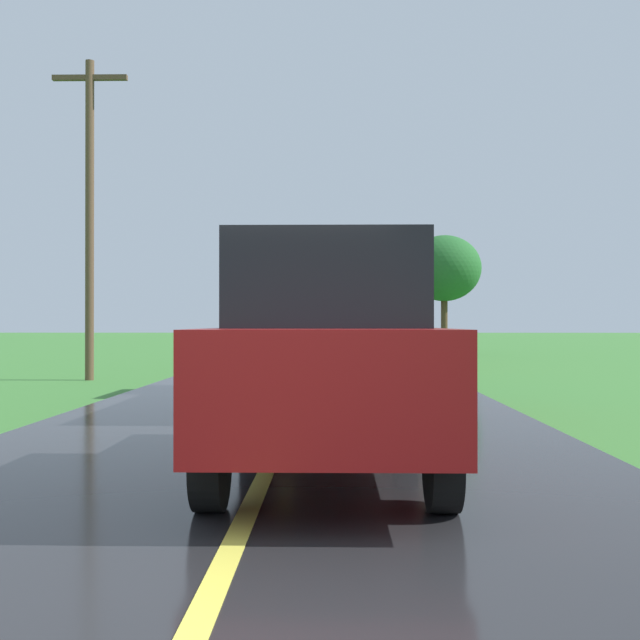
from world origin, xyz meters
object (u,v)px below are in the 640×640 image
banana_truck_near (334,316)px  utility_pole_roadside (90,209)px  banana_truck_far (340,319)px  following_car (328,355)px  roadside_tree_near_left (444,269)px

banana_truck_near → utility_pole_roadside: bearing=142.5°
banana_truck_far → following_car: (-0.25, -17.15, -0.41)m
banana_truck_far → roadside_tree_near_left: size_ratio=1.15×
banana_truck_near → banana_truck_far: size_ratio=1.00×
banana_truck_near → following_car: bearing=-90.5°
following_car → roadside_tree_near_left: bearing=79.2°
roadside_tree_near_left → following_car: bearing=-100.8°
roadside_tree_near_left → following_car: 25.65m
roadside_tree_near_left → following_car: roadside_tree_near_left is taller
utility_pole_roadside → roadside_tree_near_left: (10.43, 14.14, -0.35)m
banana_truck_far → following_car: size_ratio=1.42×
utility_pole_roadside → following_car: utility_pole_roadside is taller
banana_truck_near → banana_truck_far: bearing=88.9°
banana_truck_near → utility_pole_roadside: size_ratio=0.78×
utility_pole_roadside → banana_truck_far: bearing=46.4°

